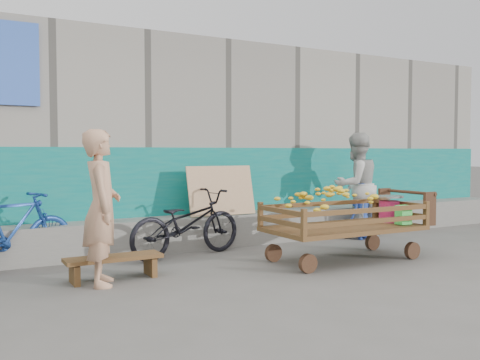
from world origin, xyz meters
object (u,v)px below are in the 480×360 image
bench (114,262)px  woman (356,185)px  bicycle_dark (186,223)px  banana_cart (342,211)px  bicycle_blue (11,230)px  vendor_man (102,207)px  child (362,210)px

bench → woman: (4.07, 0.88, 0.63)m
bench → bicycle_dark: bearing=33.8°
banana_cart → bicycle_dark: (-1.56, 1.17, -0.18)m
banana_cart → woman: (1.35, 1.28, 0.21)m
woman → bicycle_blue: (-4.96, 0.09, -0.36)m
vendor_man → woman: size_ratio=0.96×
banana_cart → bicycle_blue: 3.86m
child → vendor_man: bearing=-2.4°
woman → bicycle_blue: bearing=-0.7°
bench → vendor_man: 0.64m
bench → vendor_man: size_ratio=0.64×
bicycle_dark → bicycle_blue: bicycle_blue is taller
vendor_man → woman: 4.36m
bicycle_blue → bicycle_dark: bearing=-115.8°
vendor_man → woman: bearing=-61.8°
bench → bicycle_dark: 1.42m
child → bicycle_dark: child is taller
vendor_man → child: (4.23, 0.91, -0.34)m
vendor_man → child: bearing=-63.5°
child → bicycle_blue: bearing=-17.1°
banana_cart → bicycle_blue: bicycle_blue is taller
woman → bicycle_dark: woman is taller
bicycle_dark → woman: bearing=-98.7°
banana_cart → woman: size_ratio=1.29×
bicycle_blue → child: bearing=-112.9°
bench → vendor_man: bearing=-135.6°
woman → child: (0.00, -0.13, -0.37)m
woman → bench: bearing=12.6°
bench → child: child is taller
banana_cart → bicycle_dark: bearing=143.2°
woman → bicycle_dark: 2.94m
banana_cart → bicycle_blue: (-3.61, 1.37, -0.15)m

